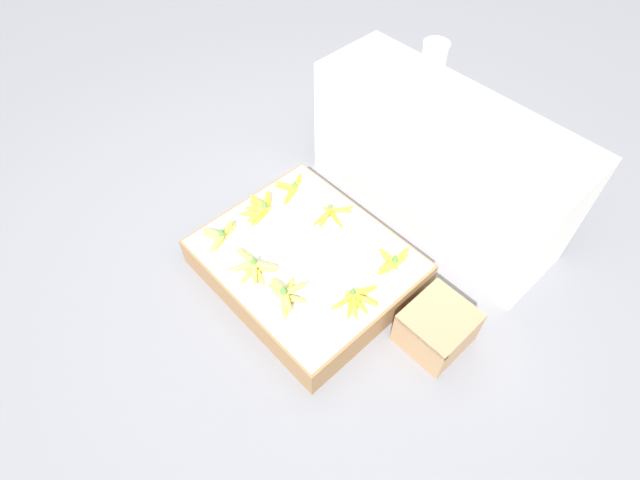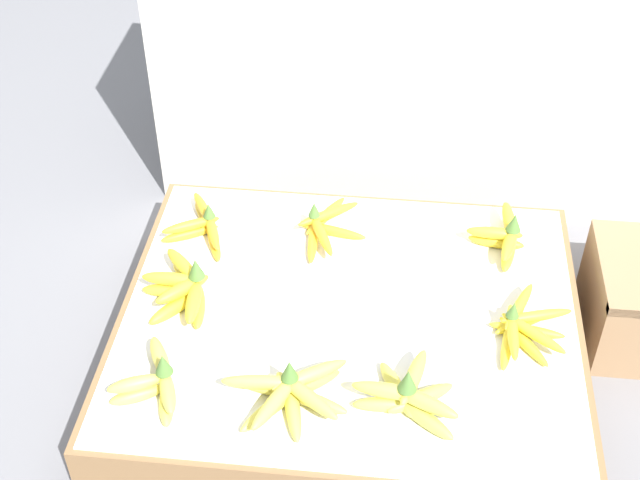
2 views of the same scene
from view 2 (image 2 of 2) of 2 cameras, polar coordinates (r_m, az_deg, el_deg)
ground_plane at (r=2.10m, az=1.81°, el=-8.24°), size 10.00×10.00×0.00m
display_platform at (r=2.03m, az=1.86°, el=-6.53°), size 1.01×0.85×0.18m
back_vendor_table at (r=2.52m, az=6.88°, el=11.56°), size 1.44×0.48×0.73m
banana_bunch_front_left at (r=1.82m, az=-10.48°, el=-8.83°), size 0.16×0.22×0.11m
banana_bunch_front_midleft at (r=1.77m, az=-1.97°, el=-9.73°), size 0.26×0.21×0.11m
banana_bunch_front_midright at (r=1.77m, az=5.66°, el=-9.89°), size 0.22×0.21×0.11m
banana_bunch_middle_left at (r=1.99m, az=-8.72°, el=-3.07°), size 0.16×0.24×0.11m
banana_bunch_middle_right at (r=1.95m, az=12.81°, el=-5.35°), size 0.18×0.25×0.09m
banana_bunch_back_left at (r=2.16m, az=-7.49°, el=0.93°), size 0.17×0.23×0.09m
banana_bunch_back_midleft at (r=2.15m, az=0.23°, el=0.94°), size 0.17×0.26×0.09m
banana_bunch_back_right at (r=2.15m, az=11.78°, el=0.24°), size 0.14×0.22×0.10m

